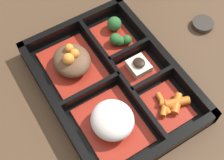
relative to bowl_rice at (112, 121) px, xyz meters
name	(u,v)px	position (x,y,z in m)	size (l,w,h in m)	color
ground_plane	(112,86)	(0.07, -0.05, -0.03)	(3.00, 3.00, 0.00)	#4C3523
bento_base	(112,85)	(0.07, -0.05, -0.03)	(0.33, 0.25, 0.01)	black
bento_rim	(114,81)	(0.07, -0.05, -0.01)	(0.33, 0.25, 0.04)	black
bowl_rice	(112,121)	(0.00, 0.00, 0.00)	(0.13, 0.10, 0.05)	maroon
bowl_stew	(72,61)	(0.15, 0.00, 0.00)	(0.13, 0.10, 0.06)	maroon
bowl_carrots	(170,105)	(-0.02, -0.11, -0.02)	(0.09, 0.08, 0.02)	maroon
bowl_tofu	(139,68)	(0.07, -0.11, -0.01)	(0.06, 0.07, 0.03)	maroon
bowl_greens	(116,34)	(0.17, -0.11, -0.01)	(0.09, 0.07, 0.04)	maroon
sauce_dish	(203,24)	(0.10, -0.30, -0.03)	(0.05, 0.05, 0.01)	#2D2823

